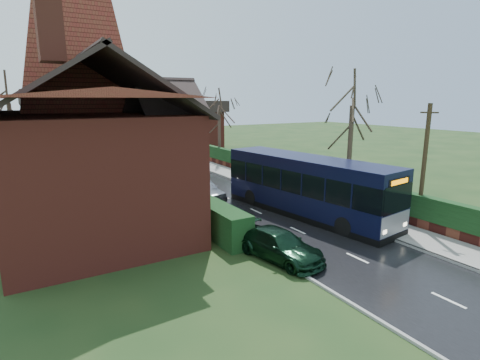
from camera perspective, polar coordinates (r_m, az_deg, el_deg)
ground at (r=21.30m, az=5.38°, el=-6.15°), size 140.00×140.00×0.00m
road at (r=29.66m, az=-6.00°, el=-0.87°), size 6.00×100.00×0.02m
pavement at (r=31.60m, az=1.02°, el=0.12°), size 2.50×100.00×0.14m
kerb_right at (r=31.01m, az=-0.87°, el=-0.12°), size 0.12×100.00×0.14m
kerb_left at (r=28.56m, az=-11.57°, el=-1.48°), size 0.12×100.00×0.10m
front_hedge at (r=23.53m, az=-9.58°, el=-2.45°), size 1.20×16.00×1.60m
picket_fence at (r=23.89m, az=-7.87°, el=-3.05°), size 0.10×16.00×0.90m
right_wall_hedge at (r=32.25m, az=3.37°, el=2.06°), size 0.60×50.00×1.80m
brick_house at (r=21.46m, az=-21.87°, el=5.15°), size 9.30×14.60×10.30m
bus at (r=22.15m, az=10.14°, el=-1.00°), size 4.04×11.53×3.43m
car_silver at (r=25.54m, az=-5.52°, el=-1.42°), size 1.87×4.17×1.39m
car_green at (r=16.22m, az=6.02°, el=-9.83°), size 2.48×4.51×1.24m
car_distant at (r=52.96m, az=-17.19°, el=5.16°), size 2.82×4.46×1.39m
bus_stop_sign at (r=27.84m, az=4.91°, el=2.37°), size 0.19×0.44×2.97m
telegraph_pole at (r=21.40m, az=26.21°, el=1.81°), size 0.41×0.79×6.50m
tree_right_near at (r=24.53m, az=16.83°, el=11.82°), size 4.18×4.18×9.02m
tree_right_far at (r=39.09m, az=-3.23°, el=11.42°), size 4.27×4.27×8.26m
tree_house_side at (r=32.21m, az=-31.89°, el=10.75°), size 4.05×4.05×9.21m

